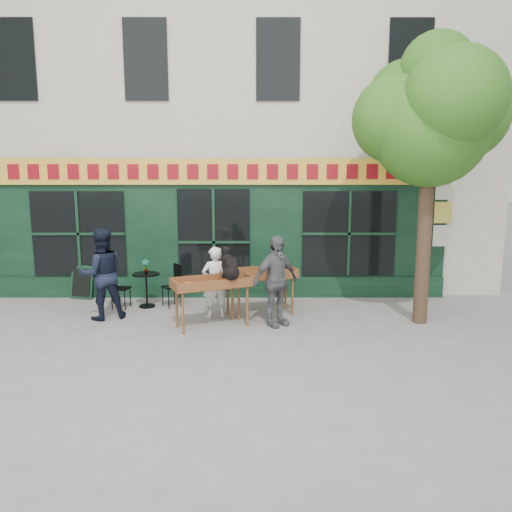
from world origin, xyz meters
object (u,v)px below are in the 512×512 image
object	(u,v)px
bistro_table	(146,283)
man_left	(102,274)
dog	(230,262)
woman	(215,282)
man_right	(276,281)
book_cart_right	(260,277)
book_cart_center	(212,286)

from	to	relation	value
bistro_table	man_left	distance (m)	1.21
dog	woman	world-z (taller)	dog
man_right	man_left	xyz separation A→B (m)	(-3.53, 0.46, 0.05)
dog	bistro_table	distance (m)	2.56
woman	bistro_table	xyz separation A→B (m)	(-1.59, 0.80, -0.20)
dog	bistro_table	bearing A→B (deg)	118.58
dog	man_left	bearing A→B (deg)	143.47
book_cart_right	book_cart_center	bearing A→B (deg)	-154.51
book_cart_right	man_right	distance (m)	0.81
bistro_table	dog	bearing A→B (deg)	-37.61
book_cart_center	dog	xyz separation A→B (m)	(0.35, -0.05, 0.47)
book_cart_center	man_right	bearing A→B (deg)	-20.02
dog	bistro_table	xyz separation A→B (m)	(-1.94, 1.50, -0.75)
woman	book_cart_right	bearing A→B (deg)	167.16
dog	book_cart_center	bearing A→B (deg)	148.06
book_cart_right	man_left	xyz separation A→B (m)	(-3.23, -0.29, 0.12)
woman	man_left	distance (m)	2.30
book_cart_center	man_left	world-z (taller)	man_left
woman	man_left	size ratio (longest dim) A/B	0.79
book_cart_center	dog	world-z (taller)	dog
woman	book_cart_center	bearing A→B (deg)	66.19
man_right	man_left	world-z (taller)	man_left
woman	book_cart_right	distance (m)	0.96
woman	bistro_table	bearing A→B (deg)	-50.39
woman	man_right	distance (m)	1.37
book_cart_center	man_left	xyz separation A→B (m)	(-2.29, 0.55, 0.12)
dog	book_cart_right	bearing A→B (deg)	32.40
dog	book_cart_right	distance (m)	1.16
woman	man_left	bearing A→B (deg)	-21.23
dog	man_right	world-z (taller)	man_right
book_cart_right	man_left	world-z (taller)	man_left
book_cart_center	book_cart_right	size ratio (longest dim) A/B	1.01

